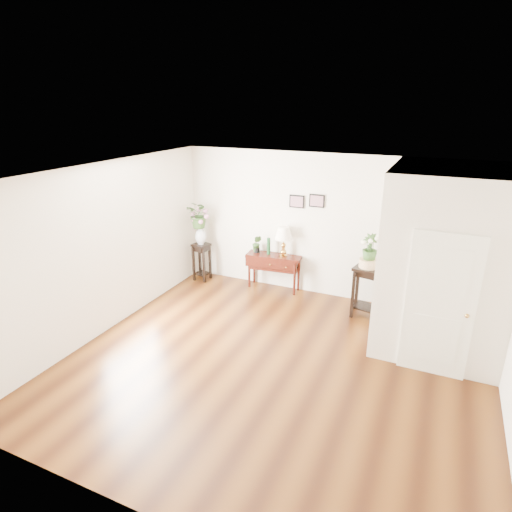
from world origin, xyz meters
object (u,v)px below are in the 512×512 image
Objects in this scene: plant_stand_a at (202,262)px; plant_stand_b at (366,291)px; console_table at (274,272)px; table_lamp at (284,240)px.

plant_stand_b is at bearing -3.52° from plant_stand_a.
plant_stand_b is at bearing -17.37° from console_table.
table_lamp is at bearing -5.71° from console_table.
table_lamp is 1.94m from plant_stand_a.
console_table is at bearing 180.00° from table_lamp.
table_lamp reaches higher than plant_stand_b.
console_table is 1.78× the size of table_lamp.
console_table is 1.37× the size of plant_stand_a.
table_lamp is 0.77× the size of plant_stand_a.
plant_stand_a is at bearing -174.21° from table_lamp.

